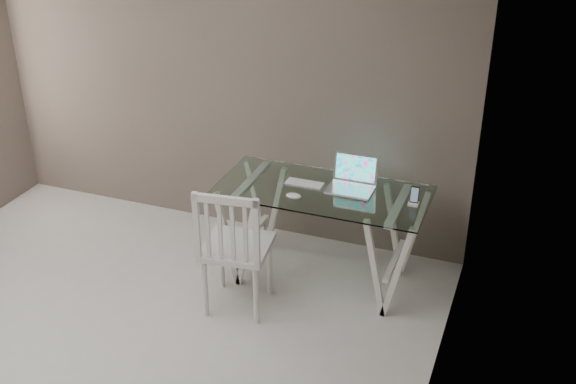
# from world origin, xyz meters

# --- Properties ---
(room) EXTENTS (4.50, 4.52, 2.71)m
(room) POSITION_xyz_m (-0.06, 0.02, 1.72)
(room) COLOR beige
(room) RESTS_ON ground
(desk) EXTENTS (1.50, 0.70, 0.75)m
(desk) POSITION_xyz_m (1.02, 1.68, 0.38)
(desk) COLOR silver
(desk) RESTS_ON ground
(chair) EXTENTS (0.50, 0.50, 0.98)m
(chair) POSITION_xyz_m (0.58, 1.09, 0.54)
(chair) COLOR silver
(chair) RESTS_ON ground
(laptop) EXTENTS (0.32, 0.26, 0.23)m
(laptop) POSITION_xyz_m (1.20, 1.80, 0.80)
(laptop) COLOR silver
(laptop) RESTS_ON desk
(keyboard) EXTENTS (0.29, 0.12, 0.01)m
(keyboard) POSITION_xyz_m (0.86, 1.73, 0.75)
(keyboard) COLOR silver
(keyboard) RESTS_ON desk
(mouse) EXTENTS (0.11, 0.07, 0.04)m
(mouse) POSITION_xyz_m (0.87, 1.50, 0.76)
(mouse) COLOR silver
(mouse) RESTS_ON desk
(phone_dock) EXTENTS (0.07, 0.07, 0.13)m
(phone_dock) POSITION_xyz_m (1.66, 1.70, 0.78)
(phone_dock) COLOR white
(phone_dock) RESTS_ON desk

